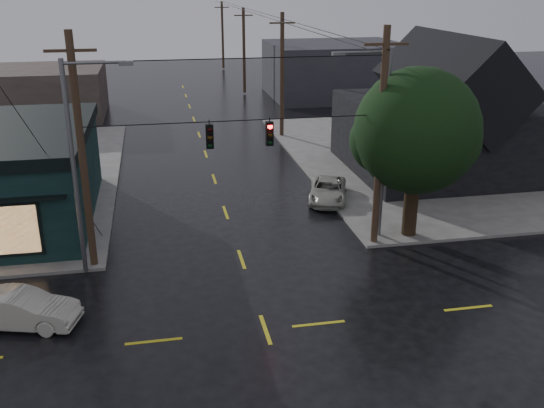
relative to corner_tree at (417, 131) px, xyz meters
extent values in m
plane|color=black|center=(-8.48, -7.00, -5.32)|extent=(160.00, 160.00, 0.00)
cube|color=#62615B|center=(11.52, 13.00, -5.25)|extent=(28.00, 28.00, 0.15)
cube|color=black|center=(6.52, 10.00, -2.92)|extent=(12.00, 11.00, 4.50)
cylinder|color=black|center=(0.00, 0.00, -3.24)|extent=(0.70, 0.70, 3.87)
sphere|color=black|center=(0.00, 0.00, 0.03)|extent=(5.93, 5.93, 5.93)
cylinder|color=black|center=(-8.48, -0.50, 0.98)|extent=(13.00, 0.04, 0.04)
cube|color=#372E28|center=(-22.48, 33.00, -3.12)|extent=(12.00, 10.00, 4.40)
cube|color=#2B2C31|center=(7.52, 38.00, -2.52)|extent=(14.00, 12.00, 5.60)
imported|color=#B5B39F|center=(-17.18, -5.04, -4.64)|extent=(4.39, 2.51, 1.37)
imported|color=#B0B0A2|center=(-2.48, 5.80, -4.71)|extent=(3.27, 4.80, 1.22)
camera|label=1|loc=(-11.89, -25.73, 6.63)|focal=40.00mm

